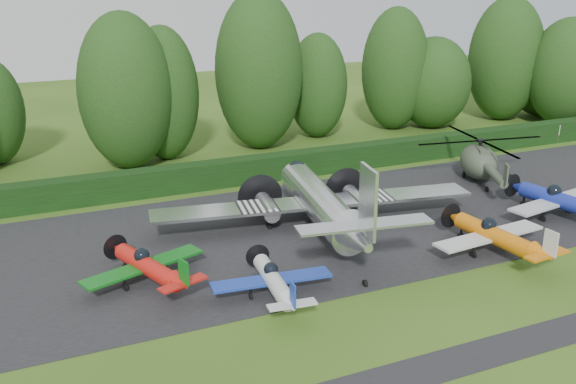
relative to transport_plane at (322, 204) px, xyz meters
name	(u,v)px	position (x,y,z in m)	size (l,w,h in m)	color
ground	(402,296)	(-0.06, -9.40, -1.92)	(160.00, 160.00, 0.00)	#2E5016
apron	(317,229)	(-0.06, 0.60, -1.91)	(70.00, 18.00, 0.01)	black
taxiway_verge	(478,356)	(-0.06, -15.40, -1.91)	(70.00, 2.00, 0.00)	black
hedgerow	(256,181)	(-0.06, 11.60, -1.92)	(90.00, 1.60, 2.00)	black
transport_plane	(322,204)	(0.00, 0.00, 0.00)	(21.43, 16.43, 6.87)	white
light_plane_red	(148,266)	(-11.79, -2.91, -0.81)	(6.93, 7.29, 2.66)	red
light_plane_white	(274,280)	(-6.24, -6.97, -0.90)	(6.32, 6.65, 2.43)	silver
light_plane_orange	(496,236)	(7.77, -7.31, -0.70)	(7.61, 8.00, 2.92)	orange
light_plane_blue	(562,201)	(15.86, -4.45, -0.63)	(8.02, 8.43, 3.08)	navy
helicopter	(480,159)	(16.21, 4.47, -0.09)	(10.57, 12.38, 3.40)	#3C4535
sign_board	(545,132)	(29.67, 11.10, -0.69)	(3.23, 0.12, 1.82)	#3F3326
tree_0	(163,94)	(-5.03, 20.83, 3.93)	(6.14, 6.14, 11.72)	black
tree_5	(395,69)	(19.76, 22.69, 4.38)	(6.91, 6.91, 12.62)	black
tree_6	(125,92)	(-8.48, 19.56, 4.59)	(7.77, 7.77, 13.03)	black
tree_7	(259,71)	(3.99, 21.10, 5.33)	(8.08, 8.08, 14.52)	black
tree_8	(433,83)	(23.88, 21.59, 2.87)	(7.90, 7.90, 9.58)	black
tree_9	(543,77)	(38.90, 21.34, 2.55)	(7.42, 7.42, 8.96)	black
tree_10	(506,59)	(33.40, 21.65, 4.83)	(8.09, 8.09, 13.51)	black
tree_11	(317,86)	(10.80, 22.72, 3.24)	(5.92, 5.92, 10.35)	black
tree_13	(567,72)	(37.66, 16.84, 3.82)	(8.32, 8.32, 11.48)	black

